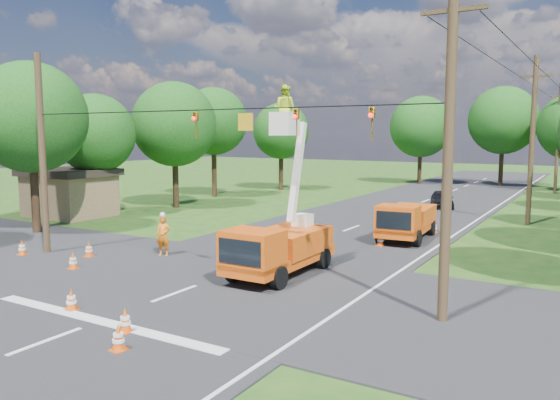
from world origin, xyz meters
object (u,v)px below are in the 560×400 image
Objects in this scene: second_truck at (406,220)px; tree_left_f at (281,131)px; traffic_cone_4 at (73,261)px; bucket_truck at (279,235)px; tree_far_b at (503,120)px; traffic_cone_7 at (434,227)px; traffic_cone_5 at (89,249)px; tree_far_a at (421,127)px; traffic_cone_1 at (118,338)px; traffic_cone_8 at (125,321)px; pole_right_mid at (532,139)px; pole_left at (42,155)px; distant_car at (442,199)px; traffic_cone_3 at (380,239)px; tree_left_e at (214,121)px; traffic_cone_6 at (22,248)px; traffic_cone_0 at (71,300)px; tree_left_b at (31,118)px; shed at (70,192)px; ground_worker at (163,236)px; tree_left_c at (95,134)px; tree_left_d at (174,124)px; traffic_cone_2 at (303,251)px; pole_right_far at (558,137)px; pole_right_near at (448,146)px.

tree_left_f is at bearing 130.87° from second_truck.
tree_left_f reaches higher than traffic_cone_4.
tree_far_b is (1.23, 43.05, 5.22)m from bucket_truck.
traffic_cone_4 is 1.00× the size of traffic_cone_7.
traffic_cone_5 is 43.07m from tree_far_a.
traffic_cone_1 is 1.00× the size of traffic_cone_8.
pole_right_mid is 1.11× the size of pole_left.
tree_far_a is at bearing 92.63° from distant_car.
traffic_cone_4 is (-9.03, -10.72, 0.00)m from traffic_cone_3.
tree_left_e reaches higher than second_truck.
traffic_cone_5 is 3.15m from traffic_cone_6.
traffic_cone_0 is 2.89m from traffic_cone_8.
tree_far_b is (4.58, 49.93, 6.45)m from traffic_cone_0.
traffic_cone_6 is at bearing -166.05° from bucket_truck.
traffic_cone_4 is at bearing -130.13° from traffic_cone_3.
distant_car is 0.40× the size of tree_left_b.
traffic_cone_6 is 12.06m from shed.
traffic_cone_5 and traffic_cone_8 have the same top height.
traffic_cone_1 is (0.03, -31.46, -0.28)m from distant_car.
traffic_cone_3 is 21.22m from shed.
traffic_cone_5 is at bearing -19.55° from tree_left_b.
tree_far_a reaches higher than traffic_cone_5.
traffic_cone_4 is 26.26m from pole_right_mid.
tree_left_c is at bearing 134.76° from ground_worker.
shed is 0.58× the size of tree_far_a.
tree_left_d is at bearing 162.48° from traffic_cone_3.
ground_worker is at bearing -137.35° from traffic_cone_3.
traffic_cone_1 is 11.46m from traffic_cone_5.
second_truck is at bearing 8.98° from shed.
traffic_cone_1 and traffic_cone_8 have the same top height.
traffic_cone_6 and traffic_cone_7 have the same top height.
pole_right_mid is (15.63, 19.62, 4.75)m from traffic_cone_5.
traffic_cone_5 is (-9.18, -24.65, -0.28)m from distant_car.
traffic_cone_1 is (3.67, -1.49, 0.00)m from traffic_cone_0.
ground_worker reaches higher than traffic_cone_2.
traffic_cone_2 and traffic_cone_5 have the same top height.
traffic_cone_4 is at bearing -65.04° from tree_left_e.
pole_left is 6.10m from tree_left_b.
pole_right_far is 1.07× the size of tree_left_b.
traffic_cone_6 is at bearing 154.53° from traffic_cone_0.
tree_left_e reaches higher than tree_left_f.
second_truck is at bearing -101.90° from distant_car.
traffic_cone_5 is at bearing 9.17° from pole_left.
traffic_cone_7 is at bearing -2.60° from tree_left_d.
tree_left_b is at bearing -83.10° from tree_left_e.
tree_left_c is 0.85× the size of tree_far_a.
pole_right_mid is at bearing 64.15° from traffic_cone_2.
tree_left_e is at bearing -119.33° from tree_far_a.
pole_right_near is at bearing -71.26° from second_truck.
traffic_cone_0 is at bearing -69.27° from tree_left_f.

